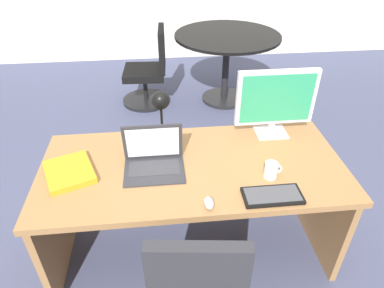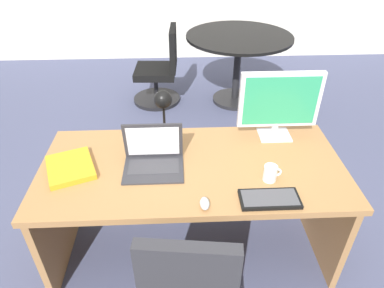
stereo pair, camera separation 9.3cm
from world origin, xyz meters
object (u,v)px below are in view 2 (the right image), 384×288
coffee_mug (271,173)px  laptop (153,153)px  desk (192,186)px  monitor (280,102)px  meeting_table (238,52)px  keyboard (270,199)px  desk_lamp (163,105)px  book (70,167)px  meeting_chair_near (161,74)px  mouse (205,203)px

coffee_mug → laptop: bearing=164.6°
laptop → desk: bearing=5.5°
monitor → laptop: (-0.77, -0.25, -0.17)m
monitor → laptop: monitor is taller
coffee_mug → meeting_table: 2.34m
keyboard → desk_lamp: 0.83m
book → meeting_table: bearing=59.0°
monitor → desk: bearing=-157.0°
desk_lamp → coffee_mug: 0.74m
desk → meeting_chair_near: 2.19m
laptop → meeting_chair_near: bearing=91.2°
desk → meeting_table: 2.21m
mouse → coffee_mug: (0.37, 0.18, 0.03)m
coffee_mug → meeting_table: coffee_mug is taller
coffee_mug → desk: bearing=154.7°
keyboard → meeting_chair_near: bearing=104.3°
desk → monitor: size_ratio=3.51×
desk_lamp → laptop: bearing=-103.2°
keyboard → mouse: mouse is taller
laptop → desk_lamp: desk_lamp is taller
meeting_table → keyboard: bearing=-95.6°
meeting_table → desk_lamp: bearing=-112.4°
desk_lamp → meeting_chair_near: 2.04m
coffee_mug → book: bearing=172.8°
mouse → desk_lamp: desk_lamp is taller
book → coffee_mug: bearing=-7.2°
laptop → meeting_chair_near: laptop is taller
coffee_mug → keyboard: bearing=-103.6°
desk → desk_lamp: (-0.16, 0.23, 0.45)m
coffee_mug → meeting_chair_near: (-0.68, 2.36, -0.43)m
laptop → coffee_mug: size_ratio=3.39×
meeting_table → desk: bearing=-106.3°
desk_lamp → book: (-0.53, -0.29, -0.23)m
mouse → coffee_mug: size_ratio=0.87×
desk → book: book is taller
keyboard → monitor: bearing=73.9°
desk → desk_lamp: 0.53m
coffee_mug → meeting_chair_near: 2.50m
book → coffee_mug: size_ratio=3.63×
desk → keyboard: size_ratio=5.76×
keyboard → mouse: (-0.33, -0.03, 0.01)m
keyboard → book: (-1.07, 0.30, 0.01)m
laptop → book: 0.47m
laptop → meeting_table: size_ratio=0.29×
mouse → meeting_table: size_ratio=0.07×
book → monitor: bearing=13.2°
meeting_chair_near → desk: bearing=-83.0°
laptop → keyboard: size_ratio=1.11×
desk → meeting_table: meeting_table is taller
desk → book: 0.73m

